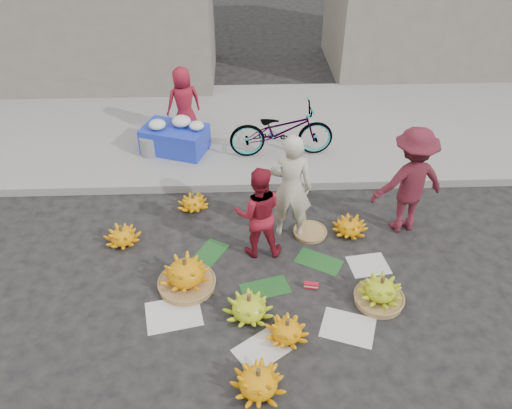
{
  "coord_description": "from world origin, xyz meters",
  "views": [
    {
      "loc": [
        -0.4,
        -4.91,
        4.98
      ],
      "look_at": [
        -0.19,
        0.77,
        0.7
      ],
      "focal_mm": 35.0,
      "sensor_mm": 36.0,
      "label": 1
    }
  ],
  "objects_px": {
    "banana_bunch_0": "(186,274)",
    "banana_bunch_4": "(380,291)",
    "vendor_cream": "(291,188)",
    "bicycle": "(282,130)",
    "flower_table": "(175,137)"
  },
  "relations": [
    {
      "from": "banana_bunch_4",
      "to": "flower_table",
      "type": "height_order",
      "value": "flower_table"
    },
    {
      "from": "banana_bunch_4",
      "to": "flower_table",
      "type": "bearing_deg",
      "value": 128.1
    },
    {
      "from": "banana_bunch_0",
      "to": "bicycle",
      "type": "bearing_deg",
      "value": 64.66
    },
    {
      "from": "banana_bunch_0",
      "to": "vendor_cream",
      "type": "height_order",
      "value": "vendor_cream"
    },
    {
      "from": "flower_table",
      "to": "bicycle",
      "type": "distance_m",
      "value": 1.99
    },
    {
      "from": "flower_table",
      "to": "bicycle",
      "type": "relative_size",
      "value": 0.7
    },
    {
      "from": "banana_bunch_4",
      "to": "flower_table",
      "type": "xyz_separation_m",
      "value": [
        -2.98,
        3.8,
        0.21
      ]
    },
    {
      "from": "banana_bunch_0",
      "to": "flower_table",
      "type": "height_order",
      "value": "flower_table"
    },
    {
      "from": "banana_bunch_0",
      "to": "banana_bunch_4",
      "type": "xyz_separation_m",
      "value": [
        2.54,
        -0.37,
        -0.04
      ]
    },
    {
      "from": "vendor_cream",
      "to": "flower_table",
      "type": "xyz_separation_m",
      "value": [
        -1.92,
        2.38,
        -0.46
      ]
    },
    {
      "from": "flower_table",
      "to": "banana_bunch_0",
      "type": "bearing_deg",
      "value": -63.23
    },
    {
      "from": "vendor_cream",
      "to": "bicycle",
      "type": "relative_size",
      "value": 0.9
    },
    {
      "from": "banana_bunch_0",
      "to": "vendor_cream",
      "type": "distance_m",
      "value": 1.92
    },
    {
      "from": "banana_bunch_0",
      "to": "banana_bunch_4",
      "type": "distance_m",
      "value": 2.57
    },
    {
      "from": "flower_table",
      "to": "bicycle",
      "type": "height_order",
      "value": "bicycle"
    }
  ]
}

